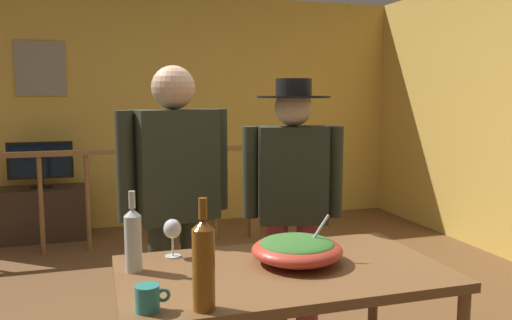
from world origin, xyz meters
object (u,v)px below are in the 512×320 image
(serving_table, at_px, (282,286))
(person_standing_right, at_px, (293,194))
(person_standing_left, at_px, (175,192))
(framed_picture, at_px, (41,69))
(wine_glass, at_px, (172,230))
(stair_railing, at_px, (135,184))
(tv_console, at_px, (44,213))
(salad_bowl, at_px, (297,249))
(flat_screen_tv, at_px, (41,161))
(wine_bottle_clear, at_px, (133,238))
(wine_bottle_amber, at_px, (204,263))
(mug_teal, at_px, (148,298))

(serving_table, xyz_separation_m, person_standing_right, (0.33, 0.74, 0.24))
(person_standing_left, bearing_deg, framed_picture, -88.96)
(wine_glass, bearing_deg, serving_table, -34.67)
(serving_table, bearing_deg, stair_railing, 96.96)
(tv_console, bearing_deg, salad_bowl, -69.47)
(flat_screen_tv, height_order, person_standing_left, person_standing_left)
(wine_bottle_clear, relative_size, person_standing_right, 0.21)
(serving_table, height_order, person_standing_left, person_standing_left)
(framed_picture, height_order, wine_bottle_amber, framed_picture)
(flat_screen_tv, xyz_separation_m, wine_glass, (0.85, -3.35, 0.07))
(tv_console, relative_size, person_standing_left, 0.55)
(framed_picture, distance_m, wine_glass, 3.86)
(wine_glass, xyz_separation_m, person_standing_right, (0.74, 0.46, 0.04))
(framed_picture, relative_size, stair_railing, 0.17)
(wine_bottle_clear, bearing_deg, person_standing_right, 32.99)
(wine_glass, relative_size, wine_bottle_amber, 0.45)
(wine_glass, bearing_deg, salad_bowl, -25.05)
(tv_console, height_order, wine_glass, wine_glass)
(person_standing_right, bearing_deg, wine_bottle_clear, 47.92)
(framed_picture, bearing_deg, person_standing_right, -63.77)
(wine_glass, height_order, person_standing_right, person_standing_right)
(flat_screen_tv, bearing_deg, framed_picture, 87.04)
(flat_screen_tv, bearing_deg, wine_bottle_clear, -79.04)
(wine_bottle_clear, bearing_deg, wine_bottle_amber, -66.66)
(wine_bottle_clear, bearing_deg, stair_railing, 85.92)
(stair_railing, relative_size, wine_glass, 19.63)
(wine_bottle_clear, height_order, person_standing_right, person_standing_right)
(framed_picture, distance_m, serving_table, 4.28)
(tv_console, bearing_deg, person_standing_left, -72.25)
(mug_teal, height_order, person_standing_left, person_standing_left)
(wine_bottle_clear, height_order, person_standing_left, person_standing_left)
(person_standing_left, bearing_deg, tv_console, -87.17)
(serving_table, xyz_separation_m, person_standing_left, (-0.33, 0.74, 0.28))
(flat_screen_tv, xyz_separation_m, wine_bottle_amber, (0.87, -3.94, 0.11))
(tv_console, bearing_deg, flat_screen_tv, -90.00)
(wine_glass, bearing_deg, tv_console, 104.18)
(stair_railing, relative_size, person_standing_right, 2.15)
(salad_bowl, relative_size, person_standing_right, 0.25)
(framed_picture, height_order, mug_teal, framed_picture)
(mug_teal, distance_m, person_standing_right, 1.37)
(wine_bottle_amber, bearing_deg, serving_table, 38.60)
(framed_picture, bearing_deg, tv_console, -93.28)
(salad_bowl, bearing_deg, wine_glass, 154.95)
(framed_picture, bearing_deg, wine_bottle_clear, -80.19)
(flat_screen_tv, bearing_deg, person_standing_right, -61.04)
(framed_picture, xyz_separation_m, wine_bottle_clear, (0.66, -3.81, -0.85))
(wine_bottle_amber, bearing_deg, framed_picture, 101.35)
(stair_railing, bearing_deg, salad_bowl, -81.35)
(flat_screen_tv, height_order, wine_bottle_amber, wine_bottle_amber)
(mug_teal, relative_size, person_standing_right, 0.08)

